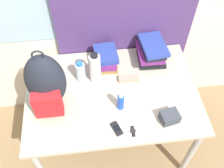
% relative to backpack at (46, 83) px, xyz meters
% --- Properties ---
extents(desk, '(1.29, 0.88, 0.77)m').
position_rel_backpack_xyz_m(desk, '(0.45, 0.03, -0.30)').
color(desk, '#B7B299').
rests_on(desk, ground_plane).
extents(backpack, '(0.27, 0.27, 0.51)m').
position_rel_backpack_xyz_m(backpack, '(0.00, 0.00, 0.00)').
color(backpack, '#1E232D').
rests_on(backpack, desk).
extents(book_stack_left, '(0.20, 0.26, 0.14)m').
position_rel_backpack_xyz_m(book_stack_left, '(0.43, 0.33, -0.15)').
color(book_stack_left, olive).
rests_on(book_stack_left, desk).
extents(book_stack_center, '(0.23, 0.29, 0.18)m').
position_rel_backpack_xyz_m(book_stack_center, '(0.80, 0.32, -0.12)').
color(book_stack_center, black).
rests_on(book_stack_center, desk).
extents(water_bottle, '(0.07, 0.07, 0.19)m').
position_rel_backpack_xyz_m(water_bottle, '(0.23, 0.19, -0.13)').
color(water_bottle, silver).
rests_on(water_bottle, desk).
extents(sports_bottle, '(0.08, 0.08, 0.28)m').
position_rel_backpack_xyz_m(sports_bottle, '(0.34, 0.16, -0.09)').
color(sports_bottle, white).
rests_on(sports_bottle, desk).
extents(sunscreen_bottle, '(0.05, 0.05, 0.16)m').
position_rel_backpack_xyz_m(sunscreen_bottle, '(0.49, -0.11, -0.15)').
color(sunscreen_bottle, blue).
rests_on(sunscreen_bottle, desk).
extents(cell_phone, '(0.08, 0.11, 0.02)m').
position_rel_backpack_xyz_m(cell_phone, '(0.44, -0.28, -0.21)').
color(cell_phone, black).
rests_on(cell_phone, desk).
extents(sunglasses_case, '(0.15, 0.06, 0.04)m').
position_rel_backpack_xyz_m(sunglasses_case, '(0.59, 0.13, -0.20)').
color(sunglasses_case, gray).
rests_on(sunglasses_case, desk).
extents(camera_pouch, '(0.14, 0.12, 0.07)m').
position_rel_backpack_xyz_m(camera_pouch, '(0.81, -0.25, -0.18)').
color(camera_pouch, '#383D47').
rests_on(camera_pouch, desk).
extents(wristwatch, '(0.04, 0.08, 0.01)m').
position_rel_backpack_xyz_m(wristwatch, '(0.55, -0.31, -0.22)').
color(wristwatch, black).
rests_on(wristwatch, desk).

